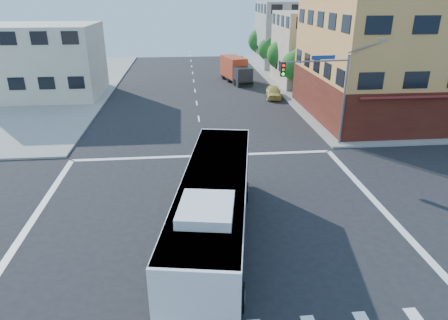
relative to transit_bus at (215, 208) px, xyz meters
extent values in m
plane|color=black|center=(0.01, 1.76, -1.94)|extent=(120.00, 120.00, 0.00)
cube|color=gray|center=(35.01, 36.76, -1.86)|extent=(50.00, 50.00, 0.15)
cube|color=#D7924D|center=(20.01, 20.26, 5.06)|extent=(18.00, 15.00, 14.00)
cube|color=#531E12|center=(20.01, 20.26, 0.06)|extent=(18.09, 15.08, 4.00)
cube|color=beige|center=(17.01, 35.76, 2.56)|extent=(12.00, 10.00, 9.00)
cube|color=gray|center=(17.01, 49.76, 3.06)|extent=(12.00, 10.00, 10.00)
cube|color=beige|center=(-16.99, 31.76, 2.06)|extent=(12.00, 10.00, 8.00)
cylinder|color=slate|center=(10.81, 12.56, 1.56)|extent=(0.18, 0.18, 7.00)
cylinder|color=slate|center=(8.31, 12.31, 4.66)|extent=(5.01, 0.62, 0.12)
cube|color=black|center=(5.81, 12.06, 4.16)|extent=(0.32, 0.30, 1.00)
sphere|color=#FF0C0C|center=(5.81, 11.89, 4.46)|extent=(0.20, 0.20, 0.20)
sphere|color=yellow|center=(5.81, 11.89, 4.16)|extent=(0.20, 0.20, 0.20)
sphere|color=#19FF33|center=(5.81, 11.89, 3.86)|extent=(0.20, 0.20, 0.20)
cube|color=navy|center=(8.81, 12.36, 4.91)|extent=(1.80, 0.22, 0.28)
cube|color=gray|center=(13.31, 12.81, 6.06)|extent=(0.50, 0.22, 0.14)
cylinder|color=#3C2715|center=(11.81, 29.76, -0.98)|extent=(0.28, 0.28, 1.92)
sphere|color=#1F5B1A|center=(11.81, 29.76, 1.43)|extent=(3.60, 3.60, 3.60)
sphere|color=#1F5B1A|center=(12.21, 29.46, 2.33)|extent=(2.52, 2.52, 2.52)
cylinder|color=#3C2715|center=(11.81, 37.76, -0.94)|extent=(0.28, 0.28, 1.99)
sphere|color=#1F5B1A|center=(11.81, 37.76, 1.58)|extent=(3.80, 3.80, 3.80)
sphere|color=#1F5B1A|center=(12.21, 37.46, 2.53)|extent=(2.66, 2.66, 2.66)
cylinder|color=#3C2715|center=(11.81, 45.76, -0.99)|extent=(0.28, 0.28, 1.89)
sphere|color=#1F5B1A|center=(11.81, 45.76, 1.31)|extent=(3.40, 3.40, 3.40)
sphere|color=#1F5B1A|center=(12.21, 45.46, 2.16)|extent=(2.38, 2.38, 2.38)
cylinder|color=#3C2715|center=(11.81, 53.76, -0.92)|extent=(0.28, 0.28, 2.03)
sphere|color=#1F5B1A|center=(11.81, 53.76, 1.69)|extent=(4.00, 4.00, 4.00)
sphere|color=#1F5B1A|center=(12.21, 53.46, 2.69)|extent=(2.80, 2.80, 2.80)
cube|color=black|center=(0.00, 0.02, -1.33)|extent=(5.07, 13.69, 0.50)
cube|color=white|center=(0.00, 0.02, 0.04)|extent=(5.05, 13.66, 3.18)
cube|color=black|center=(0.00, 0.02, 0.23)|extent=(5.04, 13.27, 1.39)
cube|color=black|center=(1.12, 6.55, 0.12)|extent=(2.59, 0.51, 1.50)
cube|color=#E5590C|center=(1.13, 6.58, 1.24)|extent=(2.11, 0.41, 0.31)
cube|color=white|center=(0.00, 0.02, 1.56)|extent=(4.95, 13.38, 0.13)
cube|color=white|center=(-0.56, -3.27, 1.83)|extent=(2.37, 2.75, 0.40)
cube|color=#03652D|center=(-1.50, -0.28, -0.77)|extent=(1.05, 6.04, 0.31)
cube|color=#03652D|center=(1.32, -0.77, -0.77)|extent=(1.05, 6.04, 0.31)
cylinder|color=black|center=(-0.59, 4.46, -1.36)|extent=(0.52, 1.20, 1.16)
cylinder|color=#99999E|center=(-0.74, 4.49, -1.36)|extent=(0.14, 0.58, 0.58)
cylinder|color=black|center=(2.04, 4.02, -1.36)|extent=(0.52, 1.20, 1.16)
cylinder|color=#99999E|center=(2.19, 3.99, -1.36)|extent=(0.14, 0.58, 0.58)
cylinder|color=black|center=(-2.03, -3.97, -1.36)|extent=(0.52, 1.20, 1.16)
cylinder|color=#99999E|center=(-2.18, -3.94, -1.36)|extent=(0.14, 0.58, 0.58)
cylinder|color=black|center=(0.59, -4.42, -1.36)|extent=(0.52, 1.20, 1.16)
cylinder|color=#99999E|center=(0.75, -4.45, -1.36)|extent=(0.14, 0.58, 0.58)
cube|color=#232428|center=(6.27, 35.03, -0.77)|extent=(2.48, 2.41, 2.34)
cube|color=black|center=(6.47, 34.20, -0.41)|extent=(1.85, 0.51, 0.90)
cube|color=#B3391D|center=(5.47, 38.36, -0.05)|extent=(3.28, 5.41, 2.70)
cube|color=black|center=(5.72, 37.31, -1.44)|extent=(3.61, 7.46, 0.27)
cylinder|color=black|center=(5.31, 34.99, -1.49)|extent=(0.46, 0.93, 0.90)
cylinder|color=black|center=(7.14, 35.43, -1.49)|extent=(0.46, 0.93, 0.90)
cylinder|color=black|center=(4.70, 37.53, -1.49)|extent=(0.46, 0.93, 0.90)
cylinder|color=black|center=(6.53, 37.97, -1.49)|extent=(0.46, 0.93, 0.90)
cylinder|color=black|center=(4.17, 39.71, -1.49)|extent=(0.46, 0.93, 0.90)
cylinder|color=black|center=(6.01, 40.16, -1.49)|extent=(0.46, 0.93, 0.90)
imported|color=#D6C259|center=(8.86, 28.16, -1.26)|extent=(2.18, 4.19, 1.36)
camera|label=1|loc=(-1.15, -16.10, 9.15)|focal=32.00mm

